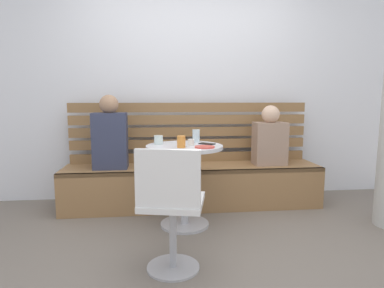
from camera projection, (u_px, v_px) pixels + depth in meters
ground at (211, 259)px, 2.35m from camera, size 8.00×8.00×0.00m
back_wall at (189, 72)px, 3.76m from camera, size 5.20×0.10×2.90m
booth_bench at (193, 186)px, 3.50m from camera, size 2.70×0.52×0.44m
booth_backrest at (190, 132)px, 3.66m from camera, size 2.65×0.04×0.66m
cafe_table at (185, 170)px, 2.90m from camera, size 0.68×0.68×0.74m
white_chair at (171, 206)px, 2.10m from camera, size 0.48×0.48×0.85m
person_adult at (110, 136)px, 3.30m from camera, size 0.34×0.22×0.75m
person_child_left at (270, 139)px, 3.50m from camera, size 0.34×0.22×0.64m
cup_espresso_small at (191, 142)px, 2.87m from camera, size 0.06×0.06×0.05m
cup_tumbler_orange at (181, 142)px, 2.73m from camera, size 0.07×0.07×0.10m
cup_glass_tall at (196, 136)px, 3.07m from camera, size 0.07×0.07×0.12m
cup_glass_short at (158, 140)px, 2.93m from camera, size 0.08×0.08×0.08m
plate_small at (205, 147)px, 2.74m from camera, size 0.17×0.17×0.01m
phone_on_table at (207, 144)px, 2.94m from camera, size 0.15×0.14×0.01m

